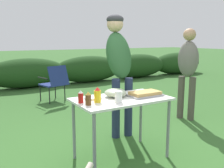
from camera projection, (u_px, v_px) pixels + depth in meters
ground_plane at (121, 157)px, 3.02m from camera, size 60.00×60.00×0.00m
shrub_hedge at (27, 73)px, 7.28m from camera, size 14.40×0.90×0.86m
folding_table at (121, 104)px, 2.90m from camera, size 1.10×0.64×0.74m
food_tray at (145, 94)px, 2.98m from camera, size 0.41×0.24×0.06m
plate_stack at (93, 98)px, 2.86m from camera, size 0.21×0.21×0.02m
mixing_bowl at (115, 93)px, 2.93m from camera, size 0.26×0.26×0.10m
paper_cup_stack at (118, 97)px, 2.67m from camera, size 0.08×0.08×0.12m
beer_bottle at (88, 99)px, 2.56m from camera, size 0.06×0.06×0.14m
mustard_bottle at (98, 95)px, 2.68m from camera, size 0.07×0.07×0.17m
ketchup_bottle at (81, 97)px, 2.66m from camera, size 0.06×0.06×0.14m
standing_person_in_navy_coat at (119, 60)px, 3.60m from camera, size 0.43×0.55×1.77m
standing_person_in_dark_puffer at (188, 66)px, 4.32m from camera, size 0.37×0.43×1.59m
camp_chair_green_behind_table at (55, 82)px, 5.62m from camera, size 0.60×0.69×0.83m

